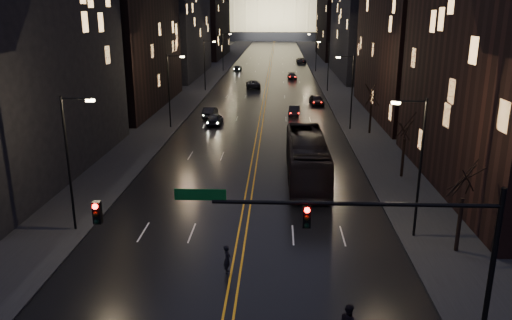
# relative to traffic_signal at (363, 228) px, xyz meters

# --- Properties ---
(road) EXTENTS (20.00, 320.00, 0.02)m
(road) POSITION_rel_traffic_signal_xyz_m (-5.91, 130.00, -5.09)
(road) COLOR black
(road) RESTS_ON ground
(sidewalk_left) EXTENTS (8.00, 320.00, 0.16)m
(sidewalk_left) POSITION_rel_traffic_signal_xyz_m (-19.91, 130.00, -5.02)
(sidewalk_left) COLOR black
(sidewalk_left) RESTS_ON ground
(sidewalk_right) EXTENTS (8.00, 320.00, 0.16)m
(sidewalk_right) POSITION_rel_traffic_signal_xyz_m (8.09, 130.00, -5.02)
(sidewalk_right) COLOR black
(sidewalk_right) RESTS_ON ground
(center_line) EXTENTS (0.62, 320.00, 0.01)m
(center_line) POSITION_rel_traffic_signal_xyz_m (-5.91, 130.00, -5.08)
(center_line) COLOR orange
(center_line) RESTS_ON road
(building_left_near) EXTENTS (12.00, 28.00, 22.00)m
(building_left_near) POSITION_rel_traffic_signal_xyz_m (-26.91, 22.00, 5.90)
(building_left_near) COLOR black
(building_left_near) RESTS_ON ground
(building_left_mid) EXTENTS (12.00, 30.00, 28.00)m
(building_left_mid) POSITION_rel_traffic_signal_xyz_m (-26.91, 54.00, 8.90)
(building_left_mid) COLOR black
(building_left_mid) RESTS_ON ground
(building_left_far) EXTENTS (12.00, 34.00, 20.00)m
(building_left_far) POSITION_rel_traffic_signal_xyz_m (-26.91, 92.00, 4.90)
(building_left_far) COLOR black
(building_left_far) RESTS_ON ground
(building_left_dist) EXTENTS (12.00, 40.00, 24.00)m
(building_left_dist) POSITION_rel_traffic_signal_xyz_m (-26.91, 140.00, 6.90)
(building_left_dist) COLOR black
(building_left_dist) RESTS_ON ground
(building_right_mid) EXTENTS (12.00, 34.00, 26.00)m
(building_right_mid) POSITION_rel_traffic_signal_xyz_m (15.09, 92.00, 7.90)
(building_right_mid) COLOR black
(building_right_mid) RESTS_ON ground
(building_right_dist) EXTENTS (12.00, 40.00, 22.00)m
(building_right_dist) POSITION_rel_traffic_signal_xyz_m (15.09, 140.00, 5.90)
(building_right_dist) COLOR black
(building_right_dist) RESTS_ON ground
(capitol) EXTENTS (90.00, 50.00, 58.50)m
(capitol) POSITION_rel_traffic_signal_xyz_m (-5.91, 250.00, 12.05)
(capitol) COLOR black
(capitol) RESTS_ON ground
(traffic_signal) EXTENTS (17.29, 0.45, 7.00)m
(traffic_signal) POSITION_rel_traffic_signal_xyz_m (0.00, 0.00, 0.00)
(traffic_signal) COLOR black
(traffic_signal) RESTS_ON ground
(streetlamp_right_near) EXTENTS (2.13, 0.25, 9.00)m
(streetlamp_right_near) POSITION_rel_traffic_signal_xyz_m (4.91, 10.00, -0.02)
(streetlamp_right_near) COLOR black
(streetlamp_right_near) RESTS_ON ground
(streetlamp_left_near) EXTENTS (2.13, 0.25, 9.00)m
(streetlamp_left_near) POSITION_rel_traffic_signal_xyz_m (-16.72, 10.00, -0.02)
(streetlamp_left_near) COLOR black
(streetlamp_left_near) RESTS_ON ground
(streetlamp_right_mid) EXTENTS (2.13, 0.25, 9.00)m
(streetlamp_right_mid) POSITION_rel_traffic_signal_xyz_m (4.91, 40.00, -0.02)
(streetlamp_right_mid) COLOR black
(streetlamp_right_mid) RESTS_ON ground
(streetlamp_left_mid) EXTENTS (2.13, 0.25, 9.00)m
(streetlamp_left_mid) POSITION_rel_traffic_signal_xyz_m (-16.72, 40.00, -0.02)
(streetlamp_left_mid) COLOR black
(streetlamp_left_mid) RESTS_ON ground
(streetlamp_right_far) EXTENTS (2.13, 0.25, 9.00)m
(streetlamp_right_far) POSITION_rel_traffic_signal_xyz_m (4.91, 70.00, -0.02)
(streetlamp_right_far) COLOR black
(streetlamp_right_far) RESTS_ON ground
(streetlamp_left_far) EXTENTS (2.13, 0.25, 9.00)m
(streetlamp_left_far) POSITION_rel_traffic_signal_xyz_m (-16.72, 70.00, -0.02)
(streetlamp_left_far) COLOR black
(streetlamp_left_far) RESTS_ON ground
(streetlamp_right_dist) EXTENTS (2.13, 0.25, 9.00)m
(streetlamp_right_dist) POSITION_rel_traffic_signal_xyz_m (4.91, 100.00, -0.02)
(streetlamp_right_dist) COLOR black
(streetlamp_right_dist) RESTS_ON ground
(streetlamp_left_dist) EXTENTS (2.13, 0.25, 9.00)m
(streetlamp_left_dist) POSITION_rel_traffic_signal_xyz_m (-16.72, 100.00, -0.02)
(streetlamp_left_dist) COLOR black
(streetlamp_left_dist) RESTS_ON ground
(tree_right_near) EXTENTS (2.40, 2.40, 6.65)m
(tree_right_near) POSITION_rel_traffic_signal_xyz_m (7.09, 8.00, -0.58)
(tree_right_near) COLOR black
(tree_right_near) RESTS_ON ground
(tree_right_mid) EXTENTS (2.40, 2.40, 6.65)m
(tree_right_mid) POSITION_rel_traffic_signal_xyz_m (7.09, 22.00, -0.58)
(tree_right_mid) COLOR black
(tree_right_mid) RESTS_ON ground
(tree_right_far) EXTENTS (2.40, 2.40, 6.65)m
(tree_right_far) POSITION_rel_traffic_signal_xyz_m (7.09, 38.00, -0.58)
(tree_right_far) COLOR black
(tree_right_far) RESTS_ON ground
(bus) EXTENTS (3.26, 13.61, 3.78)m
(bus) POSITION_rel_traffic_signal_xyz_m (-1.18, 21.42, -3.21)
(bus) COLOR black
(bus) RESTS_ON ground
(oncoming_car_a) EXTENTS (1.82, 4.46, 1.52)m
(oncoming_car_a) POSITION_rel_traffic_signal_xyz_m (-11.73, 42.34, -4.35)
(oncoming_car_a) COLOR black
(oncoming_car_a) RESTS_ON ground
(oncoming_car_b) EXTENTS (1.70, 4.58, 1.50)m
(oncoming_car_b) POSITION_rel_traffic_signal_xyz_m (-12.88, 46.62, -4.35)
(oncoming_car_b) COLOR black
(oncoming_car_b) RESTS_ON ground
(oncoming_car_c) EXTENTS (3.07, 5.69, 1.52)m
(oncoming_car_c) POSITION_rel_traffic_signal_xyz_m (-8.41, 73.84, -4.35)
(oncoming_car_c) COLOR black
(oncoming_car_c) RESTS_ON ground
(oncoming_car_d) EXTENTS (1.88, 4.54, 1.31)m
(oncoming_car_d) POSITION_rel_traffic_signal_xyz_m (-13.58, 101.58, -4.45)
(oncoming_car_d) COLOR black
(oncoming_car_d) RESTS_ON ground
(receding_car_a) EXTENTS (1.73, 4.15, 1.33)m
(receding_car_a) POSITION_rel_traffic_signal_xyz_m (-1.45, 48.55, -4.44)
(receding_car_a) COLOR black
(receding_car_a) RESTS_ON ground
(receding_car_b) EXTENTS (2.32, 4.71, 1.54)m
(receding_car_b) POSITION_rel_traffic_signal_xyz_m (2.23, 56.92, -4.33)
(receding_car_b) COLOR black
(receding_car_b) RESTS_ON ground
(receding_car_c) EXTENTS (2.08, 4.52, 1.28)m
(receding_car_c) POSITION_rel_traffic_signal_xyz_m (-0.78, 86.92, -4.46)
(receding_car_c) COLOR black
(receding_car_c) RESTS_ON ground
(receding_car_d) EXTENTS (2.66, 5.38, 1.47)m
(receding_car_d) POSITION_rel_traffic_signal_xyz_m (2.55, 120.78, -4.37)
(receding_car_d) COLOR black
(receding_car_d) RESTS_ON ground
(pedestrian_a) EXTENTS (0.43, 0.63, 1.66)m
(pedestrian_a) POSITION_rel_traffic_signal_xyz_m (-6.36, 5.00, -4.27)
(pedestrian_a) COLOR black
(pedestrian_a) RESTS_ON ground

